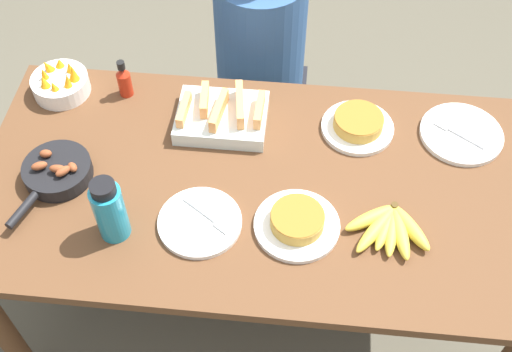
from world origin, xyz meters
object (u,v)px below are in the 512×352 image
object	(u,v)px
banana_bunch	(389,227)
melon_tray	(222,116)
hot_sauce_bottle	(124,80)
fruit_bowl_mango	(60,83)
person_figure	(260,84)
frittata_plate_center	(358,124)
empty_plate_near_front	(200,222)
empty_plate_far_left	(461,134)
frittata_plate_side	(297,222)
water_bottle	(110,210)
skillet	(57,172)

from	to	relation	value
banana_bunch	melon_tray	xyz separation A→B (m)	(-0.51, 0.35, 0.02)
hot_sauce_bottle	banana_bunch	bearing A→B (deg)	-28.43
banana_bunch	fruit_bowl_mango	distance (m)	1.14
fruit_bowl_mango	person_figure	xyz separation A→B (m)	(0.61, 0.36, -0.29)
frittata_plate_center	empty_plate_near_front	distance (m)	0.59
frittata_plate_center	hot_sauce_bottle	distance (m)	0.75
melon_tray	frittata_plate_center	distance (m)	0.42
melon_tray	person_figure	xyz separation A→B (m)	(0.08, 0.45, -0.29)
empty_plate_far_left	frittata_plate_center	bearing A→B (deg)	-178.96
frittata_plate_side	water_bottle	bearing A→B (deg)	-172.77
empty_plate_near_front	empty_plate_far_left	size ratio (longest dim) A/B	0.92
banana_bunch	fruit_bowl_mango	size ratio (longest dim) A/B	1.37
empty_plate_far_left	person_figure	bearing A→B (deg)	147.11
hot_sauce_bottle	empty_plate_far_left	bearing A→B (deg)	-4.16
frittata_plate_center	hot_sauce_bottle	size ratio (longest dim) A/B	1.65
skillet	banana_bunch	bearing A→B (deg)	103.87
frittata_plate_center	hot_sauce_bottle	xyz separation A→B (m)	(-0.75, 0.08, 0.04)
skillet	frittata_plate_side	world-z (taller)	skillet
skillet	empty_plate_near_front	bearing A→B (deg)	94.04
empty_plate_far_left	fruit_bowl_mango	world-z (taller)	fruit_bowl_mango
banana_bunch	fruit_bowl_mango	world-z (taller)	fruit_bowl_mango
melon_tray	skillet	xyz separation A→B (m)	(-0.45, -0.26, -0.01)
melon_tray	hot_sauce_bottle	distance (m)	0.34
banana_bunch	water_bottle	bearing A→B (deg)	-174.21
banana_bunch	frittata_plate_center	world-z (taller)	frittata_plate_center
skillet	person_figure	bearing A→B (deg)	162.92
frittata_plate_center	frittata_plate_side	bearing A→B (deg)	-113.37
skillet	hot_sauce_bottle	world-z (taller)	hot_sauce_bottle
frittata_plate_center	empty_plate_far_left	size ratio (longest dim) A/B	0.88
frittata_plate_center	melon_tray	bearing A→B (deg)	-177.88
frittata_plate_center	banana_bunch	bearing A→B (deg)	-76.74
frittata_plate_side	hot_sauce_bottle	bearing A→B (deg)	141.44
frittata_plate_side	water_bottle	world-z (taller)	water_bottle
frittata_plate_center	hot_sauce_bottle	bearing A→B (deg)	173.64
water_bottle	skillet	bearing A→B (deg)	141.86
person_figure	water_bottle	bearing A→B (deg)	-109.70
fruit_bowl_mango	frittata_plate_center	bearing A→B (deg)	-4.30
banana_bunch	melon_tray	size ratio (longest dim) A/B	0.90
empty_plate_near_front	person_figure	world-z (taller)	person_figure
empty_plate_near_front	empty_plate_far_left	xyz separation A→B (m)	(0.75, 0.40, -0.00)
melon_tray	empty_plate_far_left	bearing A→B (deg)	1.66
empty_plate_far_left	hot_sauce_bottle	xyz separation A→B (m)	(-1.07, 0.08, 0.05)
banana_bunch	fruit_bowl_mango	xyz separation A→B (m)	(-1.05, 0.44, 0.02)
melon_tray	empty_plate_far_left	xyz separation A→B (m)	(0.74, 0.02, -0.03)
water_bottle	melon_tray	bearing A→B (deg)	60.82
banana_bunch	hot_sauce_bottle	xyz separation A→B (m)	(-0.84, 0.45, 0.04)
person_figure	frittata_plate_center	bearing A→B (deg)	-51.60
skillet	person_figure	distance (m)	0.93
empty_plate_near_front	hot_sauce_bottle	world-z (taller)	hot_sauce_bottle
frittata_plate_side	hot_sauce_bottle	size ratio (longest dim) A/B	1.75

